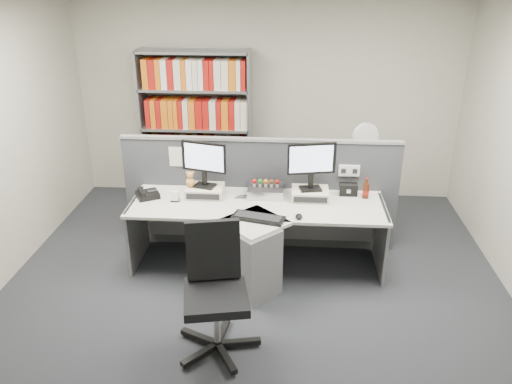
# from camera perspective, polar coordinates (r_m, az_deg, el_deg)

# --- Properties ---
(ground) EXTENTS (5.50, 5.50, 0.00)m
(ground) POSITION_cam_1_polar(r_m,az_deg,el_deg) (4.93, -0.55, -12.95)
(ground) COLOR #2D2F35
(ground) RESTS_ON ground
(room_shell) EXTENTS (5.04, 5.54, 2.72)m
(room_shell) POSITION_cam_1_polar(r_m,az_deg,el_deg) (4.11, -0.65, 7.47)
(room_shell) COLOR #B4B1A0
(room_shell) RESTS_ON ground
(partition) EXTENTS (3.00, 0.08, 1.27)m
(partition) POSITION_cam_1_polar(r_m,az_deg,el_deg) (5.68, 0.48, -0.07)
(partition) COLOR #3F4147
(partition) RESTS_ON ground
(desk) EXTENTS (2.60, 1.20, 0.72)m
(desk) POSITION_cam_1_polar(r_m,az_deg,el_deg) (5.18, -0.04, -4.95)
(desk) COLOR silver
(desk) RESTS_ON ground
(monitor_riser_left) EXTENTS (0.38, 0.31, 0.10)m
(monitor_riser_left) POSITION_cam_1_polar(r_m,az_deg,el_deg) (5.44, -5.65, 0.11)
(monitor_riser_left) COLOR beige
(monitor_riser_left) RESTS_ON desk
(monitor_riser_right) EXTENTS (0.38, 0.31, 0.10)m
(monitor_riser_right) POSITION_cam_1_polar(r_m,az_deg,el_deg) (5.37, 5.99, -0.22)
(monitor_riser_right) COLOR beige
(monitor_riser_right) RESTS_ON desk
(monitor_left) EXTENTS (0.47, 0.20, 0.49)m
(monitor_left) POSITION_cam_1_polar(r_m,az_deg,el_deg) (5.32, -5.79, 3.49)
(monitor_left) COLOR black
(monitor_left) RESTS_ON monitor_riser_left
(monitor_right) EXTENTS (0.49, 0.20, 0.50)m
(monitor_right) POSITION_cam_1_polar(r_m,az_deg,el_deg) (5.24, 6.15, 3.28)
(monitor_right) COLOR black
(monitor_right) RESTS_ON monitor_riser_right
(desktop_pc) EXTENTS (0.37, 0.33, 0.10)m
(desktop_pc) POSITION_cam_1_polar(r_m,az_deg,el_deg) (5.43, 1.09, 0.18)
(desktop_pc) COLOR black
(desktop_pc) RESTS_ON desk
(figurines) EXTENTS (0.29, 0.05, 0.09)m
(figurines) POSITION_cam_1_polar(r_m,az_deg,el_deg) (5.38, 1.09, 1.09)
(figurines) COLOR beige
(figurines) RESTS_ON desktop_pc
(keyboard) EXTENTS (0.53, 0.31, 0.03)m
(keyboard) POSITION_cam_1_polar(r_m,az_deg,el_deg) (4.93, 0.26, -2.85)
(keyboard) COLOR black
(keyboard) RESTS_ON desk
(mouse) EXTENTS (0.07, 0.11, 0.04)m
(mouse) POSITION_cam_1_polar(r_m,az_deg,el_deg) (4.96, 4.76, -2.70)
(mouse) COLOR black
(mouse) RESTS_ON desk
(desk_phone) EXTENTS (0.29, 0.28, 0.09)m
(desk_phone) POSITION_cam_1_polar(r_m,az_deg,el_deg) (5.49, -11.93, -0.26)
(desk_phone) COLOR black
(desk_phone) RESTS_ON desk
(desk_calendar) EXTENTS (0.09, 0.07, 0.11)m
(desk_calendar) POSITION_cam_1_polar(r_m,az_deg,el_deg) (5.35, -8.96, -0.56)
(desk_calendar) COLOR black
(desk_calendar) RESTS_ON desk
(plush_toy) EXTENTS (0.10, 0.10, 0.17)m
(plush_toy) POSITION_cam_1_polar(r_m,az_deg,el_deg) (5.41, -7.27, 1.30)
(plush_toy) COLOR #D79147
(plush_toy) RESTS_ON monitor_riser_left
(speaker) EXTENTS (0.19, 0.10, 0.13)m
(speaker) POSITION_cam_1_polar(r_m,az_deg,el_deg) (5.51, 10.16, 0.29)
(speaker) COLOR black
(speaker) RESTS_ON desk
(cola_bottle) EXTENTS (0.07, 0.07, 0.23)m
(cola_bottle) POSITION_cam_1_polar(r_m,az_deg,el_deg) (5.46, 12.04, 0.15)
(cola_bottle) COLOR #3F190A
(cola_bottle) RESTS_ON desk
(shelving_unit) EXTENTS (1.41, 0.40, 2.00)m
(shelving_unit) POSITION_cam_1_polar(r_m,az_deg,el_deg) (6.79, -6.57, 6.77)
(shelving_unit) COLOR gray
(shelving_unit) RESTS_ON ground
(filing_cabinet) EXTENTS (0.45, 0.61, 0.70)m
(filing_cabinet) POSITION_cam_1_polar(r_m,az_deg,el_deg) (6.53, 11.42, -0.12)
(filing_cabinet) COLOR gray
(filing_cabinet) RESTS_ON ground
(desk_fan) EXTENTS (0.32, 0.20, 0.55)m
(desk_fan) POSITION_cam_1_polar(r_m,az_deg,el_deg) (6.29, 11.93, 5.68)
(desk_fan) COLOR white
(desk_fan) RESTS_ON filing_cabinet
(office_chair) EXTENTS (0.70, 0.69, 1.06)m
(office_chair) POSITION_cam_1_polar(r_m,az_deg,el_deg) (4.25, -4.54, -10.33)
(office_chair) COLOR silver
(office_chair) RESTS_ON ground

